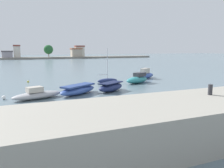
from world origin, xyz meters
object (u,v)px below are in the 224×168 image
object	(u,v)px
moored_boat_4	(137,79)
mooring_buoy_1	(4,98)
moored_boat_3	(107,80)
mooring_buoy_0	(28,82)
moored_boat_2	(111,87)
mooring_bollard	(210,90)
moored_boat_1	(78,90)
moored_boat_0	(37,95)
moored_boat_5	(146,75)

from	to	relation	value
moored_boat_4	mooring_buoy_1	size ratio (longest dim) A/B	11.98
moored_boat_3	mooring_buoy_0	bearing A→B (deg)	151.83
moored_boat_3	mooring_buoy_1	bearing A→B (deg)	-158.30
moored_boat_2	mooring_buoy_0	world-z (taller)	moored_boat_2
mooring_bollard	moored_boat_1	bearing A→B (deg)	108.72
mooring_buoy_1	mooring_buoy_0	bearing A→B (deg)	76.00
mooring_bollard	moored_boat_4	xyz separation A→B (m)	(5.78, 19.86, -2.05)
mooring_bollard	mooring_buoy_0	bearing A→B (deg)	110.30
mooring_bollard	moored_boat_3	distance (m)	21.66
mooring_buoy_0	moored_boat_3	bearing A→B (deg)	-25.63
moored_boat_0	moored_boat_1	world-z (taller)	moored_boat_0
moored_boat_0	moored_boat_3	xyz separation A→B (m)	(11.06, 7.39, -0.03)
moored_boat_0	moored_boat_2	bearing A→B (deg)	-11.69
moored_boat_2	moored_boat_4	size ratio (longest dim) A/B	0.91
mooring_buoy_0	mooring_buoy_1	distance (m)	12.27
moored_boat_1	mooring_buoy_1	distance (m)	7.94
mooring_bollard	moored_boat_0	distance (m)	17.25
moored_boat_5	mooring_buoy_1	bearing A→B (deg)	172.47
moored_boat_4	moored_boat_5	distance (m)	5.98
moored_boat_0	moored_boat_3	size ratio (longest dim) A/B	1.04
moored_boat_3	moored_boat_5	distance (m)	8.94
moored_boat_2	mooring_buoy_0	xyz separation A→B (m)	(-9.23, 11.96, -0.40)
moored_boat_1	moored_boat_4	size ratio (longest dim) A/B	1.10
moored_boat_1	moored_boat_2	distance (m)	4.27
moored_boat_2	moored_boat_3	world-z (taller)	moored_boat_3
moored_boat_1	mooring_buoy_0	size ratio (longest dim) A/B	17.68
moored_boat_0	moored_boat_5	distance (m)	22.03
moored_boat_2	moored_boat_5	distance (m)	14.08
mooring_bollard	moored_boat_5	distance (m)	26.21
mooring_bollard	moored_boat_3	bearing A→B (deg)	86.29
moored_boat_0	moored_boat_3	world-z (taller)	moored_boat_3
moored_boat_5	moored_boat_4	bearing A→B (deg)	-163.19
mooring_buoy_0	moored_boat_2	bearing A→B (deg)	-52.35
moored_boat_0	mooring_buoy_1	world-z (taller)	moored_boat_0
moored_boat_3	moored_boat_5	xyz separation A→B (m)	(8.53, 2.67, 0.23)
moored_boat_3	mooring_buoy_1	xyz separation A→B (m)	(-14.34, -6.46, -0.21)
moored_boat_1	mooring_buoy_1	size ratio (longest dim) A/B	13.19
moored_boat_1	moored_boat_4	xyz separation A→B (m)	(10.79, 5.08, 0.07)
mooring_bollard	moored_boat_0	bearing A→B (deg)	124.40
moored_boat_0	moored_boat_5	world-z (taller)	moored_boat_5
moored_boat_4	moored_boat_2	bearing A→B (deg)	-167.83
moored_boat_4	mooring_buoy_0	bearing A→B (deg)	131.25
moored_boat_2	moored_boat_3	distance (m)	6.85
mooring_bollard	moored_boat_2	bearing A→B (deg)	92.85
moored_boat_4	moored_boat_0	bearing A→B (deg)	175.90
mooring_bollard	moored_boat_3	xyz separation A→B (m)	(1.40, 21.50, -2.23)
mooring_bollard	moored_boat_4	world-z (taller)	mooring_bollard
mooring_bollard	mooring_buoy_1	distance (m)	20.00
moored_boat_3	moored_boat_4	world-z (taller)	moored_boat_3
moored_boat_5	moored_boat_0	bearing A→B (deg)	177.90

